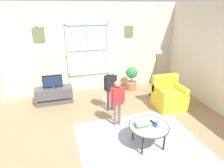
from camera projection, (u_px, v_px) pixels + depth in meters
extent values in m
cube|color=#9E7A56|center=(127.00, 144.00, 3.99)|extent=(6.17, 6.58, 0.02)
cube|color=beige|center=(94.00, 48.00, 6.16)|extent=(5.57, 0.12, 2.77)
cube|color=silver|center=(88.00, 50.00, 6.05)|extent=(1.28, 0.02, 1.55)
cube|color=white|center=(87.00, 24.00, 5.74)|extent=(1.34, 0.04, 0.06)
cube|color=white|center=(89.00, 73.00, 6.33)|extent=(1.34, 0.04, 0.06)
cube|color=white|center=(67.00, 51.00, 5.86)|extent=(0.06, 0.04, 1.55)
cube|color=white|center=(108.00, 49.00, 6.21)|extent=(0.06, 0.04, 1.55)
cube|color=white|center=(88.00, 50.00, 6.04)|extent=(0.03, 0.04, 1.55)
cube|color=white|center=(88.00, 50.00, 6.04)|extent=(1.28, 0.04, 0.03)
cube|color=#667A4C|center=(39.00, 35.00, 5.47)|extent=(0.32, 0.03, 0.40)
cube|color=#667A4C|center=(129.00, 31.00, 6.21)|extent=(0.28, 0.03, 0.34)
cylinder|color=silver|center=(40.00, 23.00, 5.37)|extent=(0.24, 0.04, 0.24)
cube|color=#999EAD|center=(139.00, 142.00, 4.04)|extent=(2.50, 2.14, 0.01)
cube|color=#4C4C51|center=(54.00, 95.00, 5.62)|extent=(1.04, 0.42, 0.47)
cube|color=black|center=(55.00, 101.00, 5.45)|extent=(0.94, 0.02, 0.02)
cylinder|color=#4C4C4C|center=(53.00, 87.00, 5.52)|extent=(0.08, 0.08, 0.05)
cube|color=black|center=(52.00, 81.00, 5.45)|extent=(0.54, 0.05, 0.35)
cube|color=navy|center=(52.00, 82.00, 5.42)|extent=(0.50, 0.01, 0.31)
cube|color=yellow|center=(169.00, 101.00, 5.34)|extent=(0.76, 0.72, 0.42)
cube|color=yellow|center=(165.00, 82.00, 5.45)|extent=(0.76, 0.16, 0.45)
cube|color=yellow|center=(160.00, 92.00, 5.14)|extent=(0.12, 0.65, 0.20)
cube|color=yellow|center=(180.00, 89.00, 5.31)|extent=(0.12, 0.65, 0.20)
cube|color=yellow|center=(171.00, 93.00, 5.21)|extent=(0.61, 0.50, 0.08)
cylinder|color=#99B2B7|center=(149.00, 126.00, 3.81)|extent=(0.78, 0.78, 0.02)
torus|color=#3F3328|center=(149.00, 126.00, 3.81)|extent=(0.80, 0.80, 0.02)
cylinder|color=#33281E|center=(133.00, 131.00, 4.04)|extent=(0.04, 0.04, 0.44)
cylinder|color=#33281E|center=(153.00, 127.00, 4.17)|extent=(0.04, 0.04, 0.44)
cylinder|color=#33281E|center=(142.00, 145.00, 3.63)|extent=(0.04, 0.04, 0.44)
cylinder|color=#33281E|center=(164.00, 141.00, 3.75)|extent=(0.04, 0.04, 0.44)
cube|color=gray|center=(142.00, 125.00, 3.81)|extent=(0.24, 0.18, 0.02)
cube|color=#357C70|center=(142.00, 124.00, 3.80)|extent=(0.21, 0.19, 0.02)
cube|color=#99BC55|center=(142.00, 123.00, 3.80)|extent=(0.27, 0.19, 0.03)
cube|color=#97A2C3|center=(142.00, 122.00, 3.79)|extent=(0.26, 0.15, 0.02)
cylinder|color=#334C8C|center=(156.00, 124.00, 3.77)|extent=(0.07, 0.07, 0.10)
cube|color=black|center=(142.00, 123.00, 3.88)|extent=(0.07, 0.15, 0.02)
cube|color=black|center=(153.00, 122.00, 3.91)|extent=(0.06, 0.14, 0.02)
cylinder|color=#726656|center=(115.00, 115.00, 4.52)|extent=(0.07, 0.07, 0.57)
cylinder|color=#726656|center=(119.00, 114.00, 4.55)|extent=(0.07, 0.07, 0.57)
cube|color=red|center=(117.00, 96.00, 4.35)|extent=(0.25, 0.13, 0.41)
sphere|color=#A87A5B|center=(118.00, 84.00, 4.24)|extent=(0.16, 0.16, 0.16)
cylinder|color=red|center=(111.00, 96.00, 4.28)|extent=(0.05, 0.05, 0.37)
cylinder|color=red|center=(124.00, 94.00, 4.36)|extent=(0.05, 0.05, 0.37)
cylinder|color=#333851|center=(108.00, 101.00, 5.16)|extent=(0.07, 0.07, 0.59)
cylinder|color=#333851|center=(112.00, 100.00, 5.19)|extent=(0.07, 0.07, 0.59)
cube|color=black|center=(110.00, 83.00, 4.99)|extent=(0.25, 0.13, 0.42)
sphere|color=#D8AD8C|center=(110.00, 72.00, 4.88)|extent=(0.16, 0.16, 0.16)
cylinder|color=black|center=(105.00, 83.00, 4.92)|extent=(0.05, 0.05, 0.38)
cylinder|color=black|center=(116.00, 82.00, 5.00)|extent=(0.05, 0.05, 0.38)
cylinder|color=#9E6B4C|center=(131.00, 86.00, 6.53)|extent=(0.37, 0.37, 0.27)
cylinder|color=#4C7238|center=(131.00, 80.00, 6.45)|extent=(0.02, 0.02, 0.15)
sphere|color=#318644|center=(132.00, 73.00, 6.35)|extent=(0.38, 0.38, 0.38)
cylinder|color=black|center=(153.00, 95.00, 6.15)|extent=(0.26, 0.26, 0.03)
cylinder|color=brown|center=(155.00, 75.00, 5.89)|extent=(0.03, 0.03, 1.40)
cone|color=beige|center=(157.00, 48.00, 5.58)|extent=(0.32, 0.32, 0.22)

